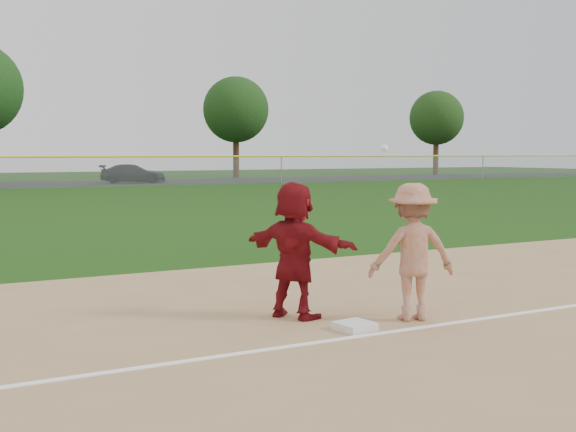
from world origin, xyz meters
name	(u,v)px	position (x,y,z in m)	size (l,w,h in m)	color
ground	(341,322)	(0.00, 0.00, 0.00)	(160.00, 160.00, 0.00)	#163B0B
foul_line	(376,334)	(0.00, -0.80, 0.03)	(60.00, 0.10, 0.01)	white
first_base	(355,326)	(-0.11, -0.48, 0.07)	(0.43, 0.43, 0.10)	silver
base_runner	(295,250)	(-0.44, 0.48, 0.94)	(1.71, 0.54, 1.84)	maroon
car_right	(133,174)	(10.12, 45.03, 0.70)	(1.94, 4.78, 1.39)	black
first_base_play	(412,252)	(0.87, -0.36, 0.93)	(1.33, 1.00, 2.32)	gray
tree_3	(236,110)	(22.00, 52.80, 6.16)	(6.00, 6.00, 9.19)	#331E12
tree_4	(436,118)	(44.00, 51.20, 5.85)	(5.60, 5.60, 8.67)	#3B2815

